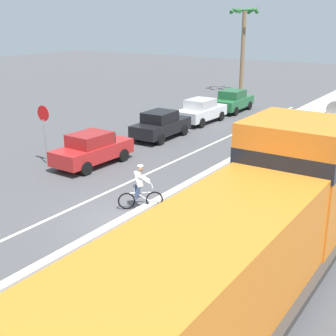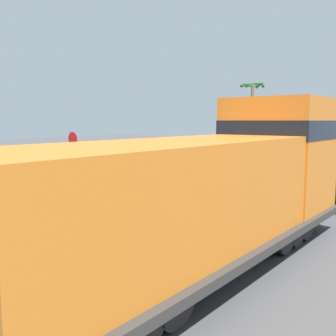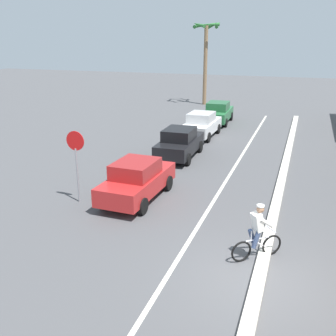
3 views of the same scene
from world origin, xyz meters
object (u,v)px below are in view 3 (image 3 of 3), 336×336
(parked_car_red, at_px, (137,180))
(stop_sign, at_px, (76,153))
(cyclist, at_px, (257,234))
(parked_car_green, at_px, (218,112))
(parked_car_black, at_px, (180,143))
(palm_tree_near, at_px, (206,44))
(parked_car_white, at_px, (201,125))

(parked_car_red, xyz_separation_m, stop_sign, (-2.07, -1.05, 1.21))
(cyclist, relative_size, stop_sign, 0.60)
(parked_car_green, bearing_deg, stop_sign, -96.32)
(stop_sign, bearing_deg, parked_car_red, 26.84)
(parked_car_red, height_order, stop_sign, stop_sign)
(parked_car_black, bearing_deg, cyclist, -59.80)
(palm_tree_near, bearing_deg, parked_car_green, -68.93)
(parked_car_red, distance_m, stop_sign, 2.61)
(parked_car_white, xyz_separation_m, palm_tree_near, (-3.13, 12.98, 4.83))
(parked_car_green, height_order, palm_tree_near, palm_tree_near)
(parked_car_black, height_order, stop_sign, stop_sign)
(stop_sign, height_order, palm_tree_near, palm_tree_near)
(parked_car_white, height_order, stop_sign, stop_sign)
(cyclist, xyz_separation_m, stop_sign, (-7.21, 1.97, 1.21))
(parked_car_green, height_order, cyclist, cyclist)
(stop_sign, bearing_deg, parked_car_green, 83.68)
(parked_car_white, bearing_deg, parked_car_red, -88.57)
(parked_car_red, distance_m, parked_car_black, 6.13)
(parked_car_black, bearing_deg, parked_car_green, 90.18)
(parked_car_green, bearing_deg, palm_tree_near, 111.07)
(parked_car_black, bearing_deg, stop_sign, -104.76)
(parked_car_red, bearing_deg, parked_car_black, 91.68)
(parked_car_black, relative_size, parked_car_white, 1.00)
(parked_car_black, distance_m, parked_car_green, 9.60)
(cyclist, bearing_deg, parked_car_white, 111.06)
(cyclist, bearing_deg, stop_sign, 164.73)
(parked_car_green, distance_m, stop_sign, 16.92)
(parked_car_red, distance_m, parked_car_green, 15.73)
(parked_car_black, distance_m, parked_car_white, 4.93)
(parked_car_white, height_order, palm_tree_near, palm_tree_near)
(cyclist, bearing_deg, palm_tree_near, 107.54)
(parked_car_red, bearing_deg, parked_car_green, 90.76)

